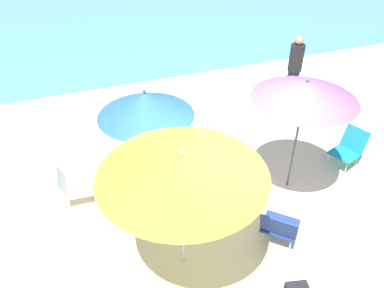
{
  "coord_description": "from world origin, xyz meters",
  "views": [
    {
      "loc": [
        -2.48,
        -3.71,
        4.53
      ],
      "look_at": [
        -0.62,
        1.28,
        0.7
      ],
      "focal_mm": 35.02,
      "sensor_mm": 36.0,
      "label": 1
    }
  ],
  "objects_px": {
    "umbrella_yellow": "(182,165)",
    "beach_chair_b": "(349,147)",
    "umbrella_blue": "(145,104)",
    "beach_chair_a": "(279,227)",
    "umbrella_purple": "(306,91)",
    "beach_chair_d": "(73,185)",
    "person_b": "(294,72)",
    "person_a": "(223,184)"
  },
  "relations": [
    {
      "from": "person_a",
      "to": "person_b",
      "type": "height_order",
      "value": "person_b"
    },
    {
      "from": "umbrella_purple",
      "to": "beach_chair_d",
      "type": "bearing_deg",
      "value": 164.34
    },
    {
      "from": "umbrella_purple",
      "to": "person_b",
      "type": "height_order",
      "value": "umbrella_purple"
    },
    {
      "from": "umbrella_purple",
      "to": "beach_chair_a",
      "type": "bearing_deg",
      "value": -128.87
    },
    {
      "from": "umbrella_yellow",
      "to": "person_b",
      "type": "relative_size",
      "value": 1.24
    },
    {
      "from": "umbrella_blue",
      "to": "person_a",
      "type": "height_order",
      "value": "umbrella_blue"
    },
    {
      "from": "umbrella_purple",
      "to": "beach_chair_b",
      "type": "height_order",
      "value": "umbrella_purple"
    },
    {
      "from": "umbrella_blue",
      "to": "beach_chair_a",
      "type": "xyz_separation_m",
      "value": [
        1.37,
        -2.14,
        -1.17
      ]
    },
    {
      "from": "beach_chair_d",
      "to": "person_a",
      "type": "xyz_separation_m",
      "value": [
        2.28,
        -1.08,
        0.21
      ]
    },
    {
      "from": "umbrella_blue",
      "to": "person_b",
      "type": "distance_m",
      "value": 4.17
    },
    {
      "from": "umbrella_blue",
      "to": "beach_chair_d",
      "type": "distance_m",
      "value": 1.86
    },
    {
      "from": "umbrella_purple",
      "to": "person_a",
      "type": "xyz_separation_m",
      "value": [
        -1.32,
        -0.07,
        -1.4
      ]
    },
    {
      "from": "beach_chair_b",
      "to": "beach_chair_d",
      "type": "bearing_deg",
      "value": -28.71
    },
    {
      "from": "umbrella_yellow",
      "to": "beach_chair_d",
      "type": "height_order",
      "value": "umbrella_yellow"
    },
    {
      "from": "umbrella_purple",
      "to": "beach_chair_d",
      "type": "relative_size",
      "value": 3.32
    },
    {
      "from": "umbrella_blue",
      "to": "beach_chair_a",
      "type": "distance_m",
      "value": 2.8
    },
    {
      "from": "person_b",
      "to": "person_a",
      "type": "bearing_deg",
      "value": 67.04
    },
    {
      "from": "person_a",
      "to": "person_b",
      "type": "bearing_deg",
      "value": 49.42
    },
    {
      "from": "beach_chair_d",
      "to": "person_b",
      "type": "distance_m",
      "value": 5.46
    },
    {
      "from": "person_a",
      "to": "umbrella_blue",
      "type": "bearing_deg",
      "value": 137.18
    },
    {
      "from": "umbrella_purple",
      "to": "beach_chair_d",
      "type": "xyz_separation_m",
      "value": [
        -3.61,
        1.01,
        -1.62
      ]
    },
    {
      "from": "umbrella_yellow",
      "to": "beach_chair_a",
      "type": "bearing_deg",
      "value": -7.44
    },
    {
      "from": "umbrella_yellow",
      "to": "beach_chair_a",
      "type": "height_order",
      "value": "umbrella_yellow"
    },
    {
      "from": "beach_chair_d",
      "to": "person_b",
      "type": "xyz_separation_m",
      "value": [
        5.22,
        1.5,
        0.58
      ]
    },
    {
      "from": "umbrella_yellow",
      "to": "person_b",
      "type": "height_order",
      "value": "umbrella_yellow"
    },
    {
      "from": "umbrella_yellow",
      "to": "person_a",
      "type": "relative_size",
      "value": 2.16
    },
    {
      "from": "umbrella_yellow",
      "to": "person_b",
      "type": "bearing_deg",
      "value": 41.15
    },
    {
      "from": "umbrella_yellow",
      "to": "person_a",
      "type": "bearing_deg",
      "value": 40.72
    },
    {
      "from": "umbrella_purple",
      "to": "umbrella_blue",
      "type": "bearing_deg",
      "value": 154.72
    },
    {
      "from": "umbrella_blue",
      "to": "umbrella_purple",
      "type": "bearing_deg",
      "value": -25.28
    },
    {
      "from": "beach_chair_a",
      "to": "beach_chair_d",
      "type": "distance_m",
      "value": 3.45
    },
    {
      "from": "person_a",
      "to": "person_b",
      "type": "distance_m",
      "value": 3.92
    },
    {
      "from": "umbrella_purple",
      "to": "beach_chair_a",
      "type": "distance_m",
      "value": 2.07
    },
    {
      "from": "umbrella_blue",
      "to": "person_b",
      "type": "xyz_separation_m",
      "value": [
        3.85,
        1.45,
        -0.69
      ]
    },
    {
      "from": "umbrella_yellow",
      "to": "beach_chair_b",
      "type": "bearing_deg",
      "value": 16.15
    },
    {
      "from": "umbrella_blue",
      "to": "beach_chair_a",
      "type": "height_order",
      "value": "umbrella_blue"
    },
    {
      "from": "umbrella_yellow",
      "to": "umbrella_purple",
      "type": "xyz_separation_m",
      "value": [
        2.29,
        0.9,
        0.12
      ]
    },
    {
      "from": "beach_chair_a",
      "to": "beach_chair_d",
      "type": "bearing_deg",
      "value": 97.11
    },
    {
      "from": "person_a",
      "to": "person_b",
      "type": "xyz_separation_m",
      "value": [
        2.94,
        2.58,
        0.36
      ]
    },
    {
      "from": "umbrella_yellow",
      "to": "umbrella_blue",
      "type": "distance_m",
      "value": 1.97
    },
    {
      "from": "person_b",
      "to": "beach_chair_d",
      "type": "bearing_deg",
      "value": 41.75
    },
    {
      "from": "umbrella_blue",
      "to": "person_a",
      "type": "distance_m",
      "value": 1.79
    }
  ]
}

